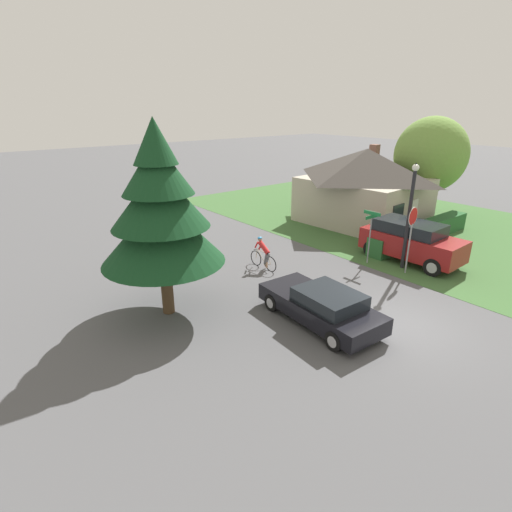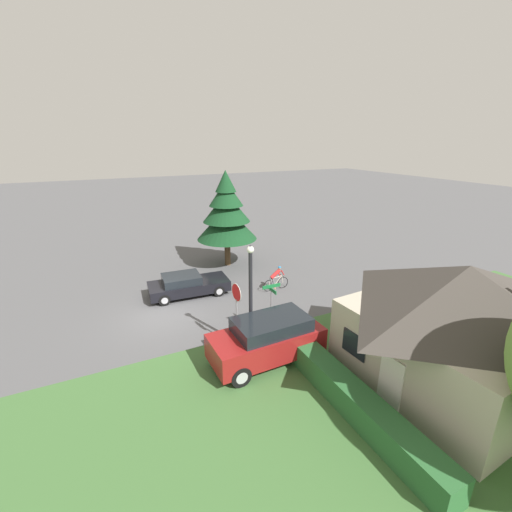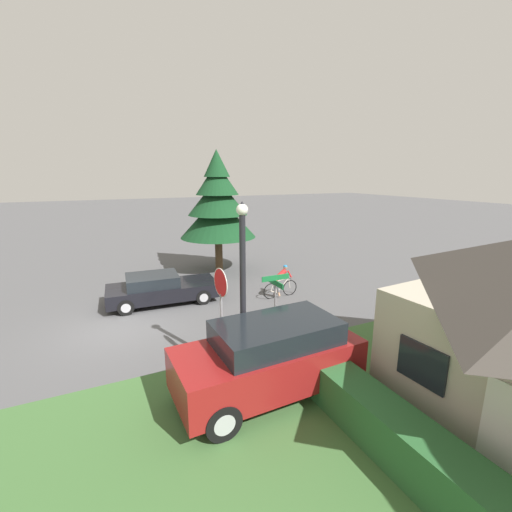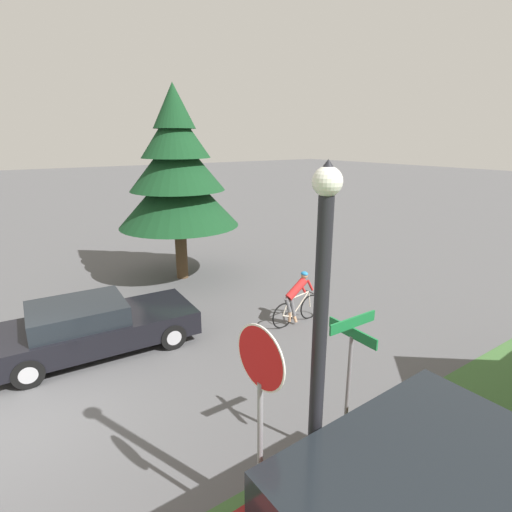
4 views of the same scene
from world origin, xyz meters
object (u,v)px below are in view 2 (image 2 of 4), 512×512
street_lamp (251,292)px  stop_sign (237,302)px  cottage_house (459,323)px  conifer_tall_near (226,213)px  parked_suv_right (268,339)px  street_name_sign (271,300)px  sedan_left_lane (187,285)px  cyclist (276,279)px

street_lamp → stop_sign: bearing=-135.4°
stop_sign → cottage_house: bearing=-135.3°
stop_sign → conifer_tall_near: 10.60m
parked_suv_right → stop_sign: 2.00m
street_name_sign → stop_sign: bearing=-80.7°
stop_sign → street_lamp: size_ratio=0.63×
street_name_sign → sedan_left_lane: bearing=-157.8°
sedan_left_lane → conifer_tall_near: (-3.75, 3.96, 3.17)m
sedan_left_lane → cyclist: cyclist is taller
cottage_house → cyclist: (-9.95, -2.06, -1.67)m
cyclist → street_lamp: bearing=-130.4°
parked_suv_right → stop_sign: size_ratio=1.55×
cyclist → street_lamp: size_ratio=0.36×
cyclist → stop_sign: 6.53m
cottage_house → stop_sign: (-5.38, -6.49, -0.21)m
street_name_sign → cyclist: bearing=148.6°
conifer_tall_near → street_lamp: bearing=-15.9°
cyclist → street_name_sign: street_name_sign is taller
cottage_house → street_lamp: (-4.93, -6.04, 0.35)m
sedan_left_lane → parked_suv_right: bearing=-76.9°
parked_suv_right → conifer_tall_near: size_ratio=0.69×
street_lamp → conifer_tall_near: 10.82m
cottage_house → stop_sign: size_ratio=2.51×
street_lamp → parked_suv_right: bearing=15.5°
sedan_left_lane → cottage_house: bearing=-55.1°
street_lamp → street_name_sign: street_lamp is taller
parked_suv_right → conifer_tall_near: bearing=75.2°
conifer_tall_near → cottage_house: bearing=11.4°
parked_suv_right → conifer_tall_near: (-11.37, 2.67, 2.79)m
sedan_left_lane → cyclist: bearing=-14.1°
cottage_house → parked_suv_right: 7.10m
parked_suv_right → street_name_sign: street_name_sign is taller
sedan_left_lane → parked_suv_right: size_ratio=1.00×
sedan_left_lane → conifer_tall_near: conifer_tall_near is taller
stop_sign → street_lamp: street_lamp is taller
cottage_house → street_name_sign: bearing=-144.2°
street_lamp → street_name_sign: (-0.75, 1.38, -0.97)m
stop_sign → conifer_tall_near: bearing=-24.5°
stop_sign → cyclist: bearing=-49.7°
stop_sign → street_lamp: bearing=-141.0°
street_lamp → street_name_sign: size_ratio=1.90×
cottage_house → street_name_sign: 7.38m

